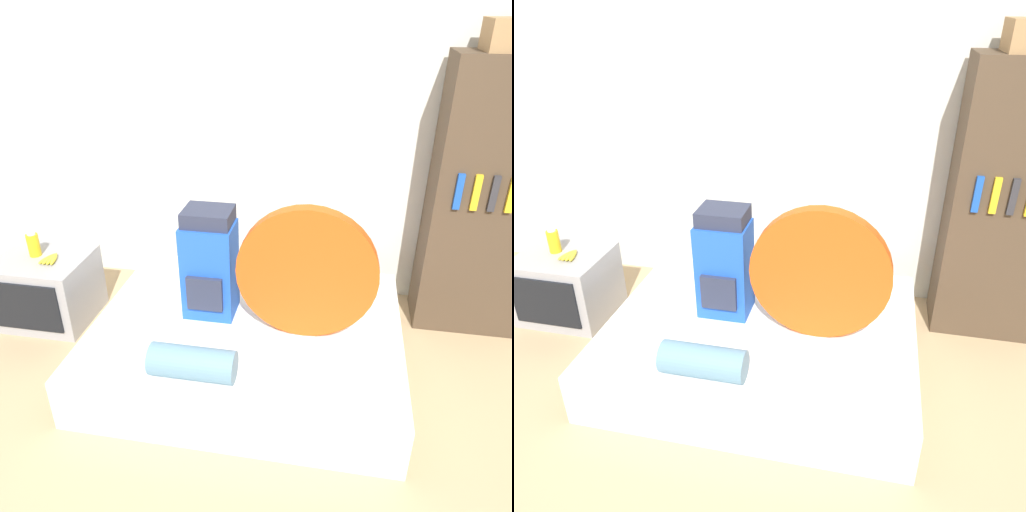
% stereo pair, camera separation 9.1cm
% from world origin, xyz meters
% --- Properties ---
extents(ground_plane, '(16.00, 16.00, 0.00)m').
position_xyz_m(ground_plane, '(0.00, 0.00, 0.00)').
color(ground_plane, tan).
extents(wall_back, '(8.00, 0.05, 2.60)m').
position_xyz_m(wall_back, '(0.00, 1.91, 1.30)').
color(wall_back, silver).
rests_on(wall_back, ground_plane).
extents(bed, '(1.83, 1.46, 0.32)m').
position_xyz_m(bed, '(0.06, 0.89, 0.16)').
color(bed, white).
rests_on(bed, ground_plane).
extents(backpack, '(0.31, 0.28, 0.68)m').
position_xyz_m(backpack, '(-0.18, 0.96, 0.65)').
color(backpack, blue).
rests_on(backpack, bed).
extents(tent_bag, '(0.79, 0.09, 0.79)m').
position_xyz_m(tent_bag, '(0.40, 0.84, 0.71)').
color(tent_bag, '#D14C14').
rests_on(tent_bag, bed).
extents(sleeping_roll, '(0.45, 0.17, 0.17)m').
position_xyz_m(sleeping_roll, '(-0.12, 0.35, 0.41)').
color(sleeping_roll, '#5B849E').
rests_on(sleeping_roll, bed).
extents(television, '(0.60, 0.54, 0.48)m').
position_xyz_m(television, '(-1.43, 1.13, 0.24)').
color(television, '#939399').
rests_on(television, ground_plane).
extents(canister, '(0.08, 0.08, 0.18)m').
position_xyz_m(canister, '(-1.49, 1.16, 0.57)').
color(canister, gold).
rests_on(canister, television).
extents(banana_bunch, '(0.12, 0.16, 0.03)m').
position_xyz_m(banana_bunch, '(-1.34, 1.11, 0.50)').
color(banana_bunch, yellow).
rests_on(banana_bunch, television).
extents(bookshelf, '(0.75, 0.40, 1.80)m').
position_xyz_m(bookshelf, '(1.50, 1.64, 0.90)').
color(bookshelf, '#473828').
rests_on(bookshelf, ground_plane).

